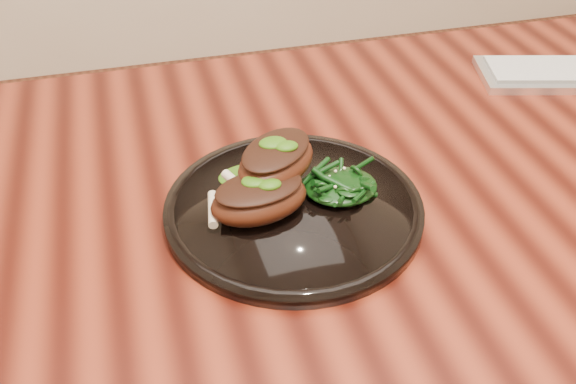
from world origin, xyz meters
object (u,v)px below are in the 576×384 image
object	(u,v)px
desk	(374,228)
plate	(294,208)
greens_heap	(341,182)
lamb_chop_front	(258,197)

from	to	relation	value
desk	plate	xyz separation A→B (m)	(-0.13, -0.04, 0.09)
desk	greens_heap	distance (m)	0.14
desk	plate	world-z (taller)	plate
desk	greens_heap	world-z (taller)	greens_heap
plate	lamb_chop_front	world-z (taller)	lamb_chop_front
lamb_chop_front	greens_heap	xyz separation A→B (m)	(0.10, 0.02, -0.01)
desk	lamb_chop_front	xyz separation A→B (m)	(-0.17, -0.05, 0.13)
lamb_chop_front	greens_heap	bearing A→B (deg)	8.85
plate	lamb_chop_front	bearing A→B (deg)	-166.33
lamb_chop_front	greens_heap	world-z (taller)	lamb_chop_front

